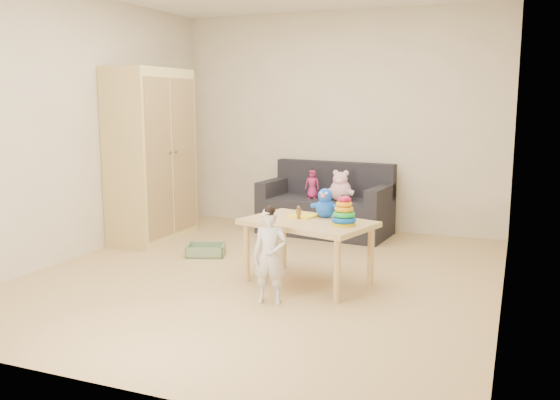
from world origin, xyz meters
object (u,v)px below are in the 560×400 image
at_px(wardrobe, 151,156).
at_px(sofa, 325,216).
at_px(toddler, 270,257).
at_px(play_table, 308,252).

relative_size(wardrobe, sofa, 1.28).
bearing_deg(sofa, wardrobe, -145.04).
height_order(wardrobe, toddler, wardrobe).
xyz_separation_m(wardrobe, play_table, (2.17, -0.92, -0.67)).
height_order(sofa, play_table, play_table).
height_order(sofa, toddler, toddler).
xyz_separation_m(play_table, toddler, (-0.11, -0.57, 0.09)).
height_order(wardrobe, sofa, wardrobe).
bearing_deg(play_table, toddler, -100.59).
bearing_deg(wardrobe, toddler, -35.80).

